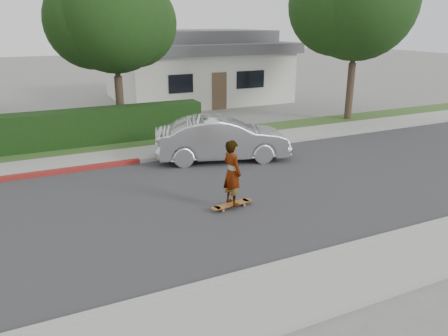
{
  "coord_description": "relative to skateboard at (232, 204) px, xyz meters",
  "views": [
    {
      "loc": [
        -2.63,
        -10.66,
        4.82
      ],
      "look_at": [
        2.23,
        -0.4,
        1.0
      ],
      "focal_mm": 35.0,
      "sensor_mm": 36.0,
      "label": 1
    }
  ],
  "objects": [
    {
      "name": "ground",
      "position": [
        -2.23,
        0.9,
        -0.11
      ],
      "size": [
        120.0,
        120.0,
        0.0
      ],
      "primitive_type": "plane",
      "color": "slate",
      "rests_on": "ground"
    },
    {
      "name": "road",
      "position": [
        -2.23,
        0.9,
        -0.11
      ],
      "size": [
        60.0,
        8.0,
        0.01
      ],
      "primitive_type": "cube",
      "color": "#2D2D30",
      "rests_on": "ground"
    },
    {
      "name": "curb_near",
      "position": [
        -2.23,
        -3.2,
        -0.04
      ],
      "size": [
        60.0,
        0.2,
        0.15
      ],
      "primitive_type": "cube",
      "color": "#9E9E99",
      "rests_on": "ground"
    },
    {
      "name": "sidewalk_near",
      "position": [
        -2.23,
        -4.1,
        -0.05
      ],
      "size": [
        60.0,
        1.6,
        0.12
      ],
      "primitive_type": "cube",
      "color": "gray",
      "rests_on": "ground"
    },
    {
      "name": "curb_far",
      "position": [
        -2.23,
        5.0,
        -0.04
      ],
      "size": [
        60.0,
        0.2,
        0.15
      ],
      "primitive_type": "cube",
      "color": "#9E9E99",
      "rests_on": "ground"
    },
    {
      "name": "sidewalk_far",
      "position": [
        -2.23,
        5.9,
        -0.05
      ],
      "size": [
        60.0,
        1.6,
        0.12
      ],
      "primitive_type": "cube",
      "color": "gray",
      "rests_on": "ground"
    },
    {
      "name": "planting_strip",
      "position": [
        -2.23,
        7.5,
        -0.06
      ],
      "size": [
        60.0,
        1.6,
        0.1
      ],
      "primitive_type": "cube",
      "color": "#2D4C1E",
      "rests_on": "ground"
    },
    {
      "name": "hedge",
      "position": [
        -5.23,
        8.1,
        0.64
      ],
      "size": [
        15.0,
        1.0,
        1.5
      ],
      "primitive_type": "cube",
      "color": "black",
      "rests_on": "ground"
    },
    {
      "name": "tree_center",
      "position": [
        -0.74,
        10.09,
        4.79
      ],
      "size": [
        5.66,
        4.84,
        7.44
      ],
      "color": "#33261C",
      "rests_on": "ground"
    },
    {
      "name": "tree_right",
      "position": [
        10.26,
        7.59,
        5.51
      ],
      "size": [
        6.32,
        5.6,
        8.56
      ],
      "color": "#33261C",
      "rests_on": "ground"
    },
    {
      "name": "house",
      "position": [
        5.77,
        16.9,
        1.98
      ],
      "size": [
        10.6,
        8.6,
        4.3
      ],
      "color": "beige",
      "rests_on": "ground"
    },
    {
      "name": "skateboard",
      "position": [
        0.0,
        0.0,
        0.0
      ],
      "size": [
        1.31,
        0.43,
        0.12
      ],
      "rotation": [
        0.0,
        0.0,
        0.14
      ],
      "color": "#B05530",
      "rests_on": "ground"
    },
    {
      "name": "skateboarder",
      "position": [
        -0.0,
        0.0,
        0.91
      ],
      "size": [
        0.54,
        0.72,
        1.78
      ],
      "primitive_type": "imported",
      "rotation": [
        0.0,
        0.0,
        1.76
      ],
      "color": "white",
      "rests_on": "skateboard"
    },
    {
      "name": "car_silver",
      "position": [
        1.63,
        4.1,
        0.68
      ],
      "size": [
        5.08,
        2.95,
        1.58
      ],
      "primitive_type": "imported",
      "rotation": [
        0.0,
        0.0,
        1.29
      ],
      "color": "silver",
      "rests_on": "ground"
    }
  ]
}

